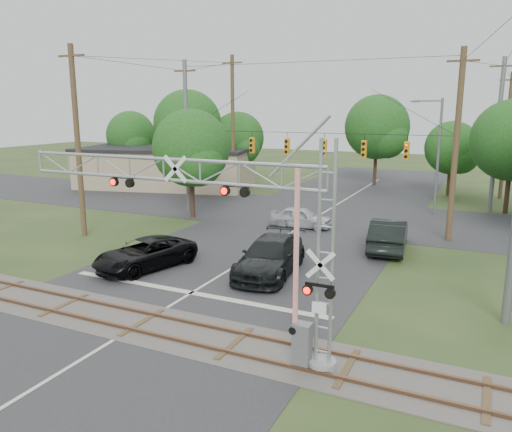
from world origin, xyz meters
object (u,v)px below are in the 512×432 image
at_px(traffic_signal_span, 318,144).
at_px(sedan_silver, 301,217).
at_px(crossing_gantry, 222,219).
at_px(pickup_black, 145,254).
at_px(car_dark, 270,256).
at_px(commercial_building, 167,167).
at_px(streetlight, 436,151).

relative_size(traffic_signal_span, sedan_silver, 4.61).
relative_size(crossing_gantry, traffic_signal_span, 0.62).
bearing_deg(pickup_black, car_dark, 33.05).
relative_size(traffic_signal_span, commercial_building, 1.01).
xyz_separation_m(commercial_building, streetlight, (26.55, -2.74, 2.85)).
bearing_deg(sedan_silver, streetlight, -46.43).
xyz_separation_m(crossing_gantry, streetlight, (3.89, 26.13, 0.35)).
relative_size(crossing_gantry, commercial_building, 0.63).
height_order(traffic_signal_span, car_dark, traffic_signal_span).
bearing_deg(car_dark, crossing_gantry, -84.23).
xyz_separation_m(pickup_black, sedan_silver, (4.13, 11.76, -0.05)).
relative_size(commercial_building, streetlight, 2.18).
height_order(traffic_signal_span, sedan_silver, traffic_signal_span).
distance_m(car_dark, streetlight, 19.53).
xyz_separation_m(sedan_silver, streetlight, (7.60, 8.47, 4.18)).
height_order(crossing_gantry, traffic_signal_span, traffic_signal_span).
bearing_deg(car_dark, sedan_silver, 95.00).
bearing_deg(streetlight, sedan_silver, -131.91).
bearing_deg(traffic_signal_span, sedan_silver, -140.59).
height_order(traffic_signal_span, streetlight, traffic_signal_span).
bearing_deg(sedan_silver, commercial_building, 54.90).
relative_size(crossing_gantry, pickup_black, 2.20).
height_order(sedan_silver, streetlight, streetlight).
relative_size(crossing_gantry, streetlight, 1.38).
relative_size(traffic_signal_span, pickup_black, 3.54).
distance_m(pickup_black, sedan_silver, 12.46).
height_order(crossing_gantry, sedan_silver, crossing_gantry).
distance_m(crossing_gantry, streetlight, 26.42).
height_order(car_dark, streetlight, streetlight).
height_order(pickup_black, streetlight, streetlight).
relative_size(pickup_black, sedan_silver, 1.30).
relative_size(pickup_black, car_dark, 0.90).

